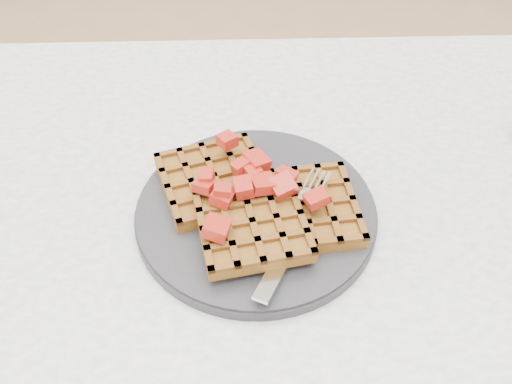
# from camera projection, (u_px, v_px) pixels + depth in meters

# --- Properties ---
(table) EXTENTS (1.20, 0.80, 0.75)m
(table) POSITION_uv_depth(u_px,v_px,m) (328.00, 299.00, 0.69)
(table) COLOR white
(table) RESTS_ON ground
(plate) EXTENTS (0.26, 0.26, 0.02)m
(plate) POSITION_uv_depth(u_px,v_px,m) (256.00, 212.00, 0.62)
(plate) COLOR #232326
(plate) RESTS_ON table
(waffles) EXTENTS (0.23, 0.21, 0.03)m
(waffles) POSITION_uv_depth(u_px,v_px,m) (256.00, 203.00, 0.61)
(waffles) COLOR brown
(waffles) RESTS_ON plate
(strawberry_pile) EXTENTS (0.15, 0.15, 0.02)m
(strawberry_pile) POSITION_uv_depth(u_px,v_px,m) (256.00, 183.00, 0.59)
(strawberry_pile) COLOR #860700
(strawberry_pile) RESTS_ON waffles
(fork) EXTENTS (0.10, 0.17, 0.02)m
(fork) POSITION_uv_depth(u_px,v_px,m) (297.00, 230.00, 0.58)
(fork) COLOR silver
(fork) RESTS_ON plate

